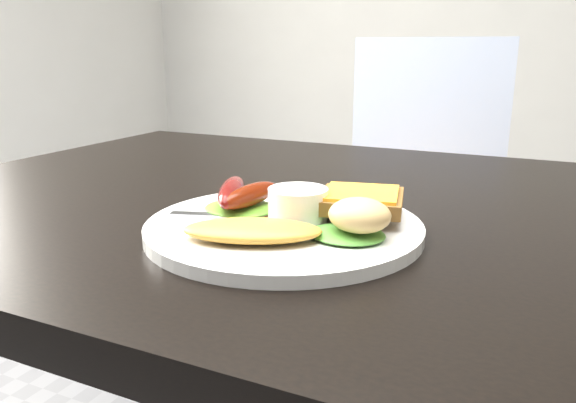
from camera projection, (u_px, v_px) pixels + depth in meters
dining_table at (342, 216)px, 0.72m from camera, size 1.20×0.80×0.04m
dining_chair at (406, 236)px, 1.50m from camera, size 0.47×0.47×0.05m
person at (273, 130)px, 1.39m from camera, size 0.62×0.52×1.48m
plate at (284, 228)px, 0.58m from camera, size 0.29×0.29×0.01m
lettuce_left at (240, 208)px, 0.62m from camera, size 0.09×0.08×0.01m
lettuce_right at (347, 234)px, 0.53m from camera, size 0.08×0.07×0.01m
omelette at (252, 230)px, 0.52m from camera, size 0.15×0.11×0.02m
sausage_a at (232, 192)px, 0.62m from camera, size 0.07×0.11×0.03m
sausage_b at (251, 195)px, 0.61m from camera, size 0.04×0.10×0.02m
ramekin at (298, 205)px, 0.58m from camera, size 0.06×0.06×0.04m
toast_a at (333, 205)px, 0.62m from camera, size 0.07×0.07×0.01m
toast_b at (361, 201)px, 0.59m from camera, size 0.10×0.10×0.01m
potato_salad at (360, 215)px, 0.53m from camera, size 0.07×0.07×0.03m
fork at (242, 217)px, 0.59m from camera, size 0.15×0.06×0.00m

